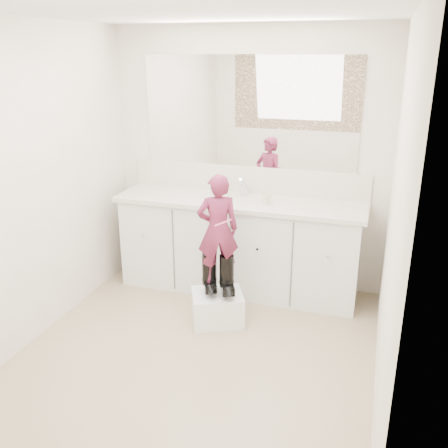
% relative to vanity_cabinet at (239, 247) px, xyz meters
% --- Properties ---
extents(floor, '(3.00, 3.00, 0.00)m').
position_rel_vanity_cabinet_xyz_m(floor, '(0.00, -1.23, -0.42)').
color(floor, '#807054').
rests_on(floor, ground).
extents(ceiling, '(3.00, 3.00, 0.00)m').
position_rel_vanity_cabinet_xyz_m(ceiling, '(0.00, -1.23, 1.97)').
color(ceiling, white).
rests_on(ceiling, wall_back).
extents(wall_back, '(2.60, 0.00, 2.60)m').
position_rel_vanity_cabinet_xyz_m(wall_back, '(0.00, 0.27, 0.77)').
color(wall_back, beige).
rests_on(wall_back, floor).
extents(wall_front, '(2.60, 0.00, 2.60)m').
position_rel_vanity_cabinet_xyz_m(wall_front, '(0.00, -2.73, 0.77)').
color(wall_front, beige).
rests_on(wall_front, floor).
extents(wall_left, '(0.00, 3.00, 3.00)m').
position_rel_vanity_cabinet_xyz_m(wall_left, '(-1.30, -1.23, 0.78)').
color(wall_left, beige).
rests_on(wall_left, floor).
extents(wall_right, '(0.00, 3.00, 3.00)m').
position_rel_vanity_cabinet_xyz_m(wall_right, '(1.30, -1.23, 0.78)').
color(wall_right, beige).
rests_on(wall_right, floor).
extents(vanity_cabinet, '(2.20, 0.55, 0.85)m').
position_rel_vanity_cabinet_xyz_m(vanity_cabinet, '(0.00, 0.00, 0.00)').
color(vanity_cabinet, silver).
rests_on(vanity_cabinet, floor).
extents(countertop, '(2.28, 0.58, 0.04)m').
position_rel_vanity_cabinet_xyz_m(countertop, '(0.00, -0.01, 0.45)').
color(countertop, beige).
rests_on(countertop, vanity_cabinet).
extents(backsplash, '(2.28, 0.03, 0.25)m').
position_rel_vanity_cabinet_xyz_m(backsplash, '(0.00, 0.26, 0.59)').
color(backsplash, beige).
rests_on(backsplash, countertop).
extents(mirror, '(2.00, 0.02, 1.00)m').
position_rel_vanity_cabinet_xyz_m(mirror, '(0.00, 0.26, 1.22)').
color(mirror, white).
rests_on(mirror, wall_back).
extents(dot_panel, '(2.00, 0.01, 1.20)m').
position_rel_vanity_cabinet_xyz_m(dot_panel, '(0.00, -2.71, 1.22)').
color(dot_panel, '#472819').
rests_on(dot_panel, wall_front).
extents(faucet, '(0.08, 0.08, 0.10)m').
position_rel_vanity_cabinet_xyz_m(faucet, '(0.00, 0.15, 0.52)').
color(faucet, silver).
rests_on(faucet, countertop).
extents(cup, '(0.13, 0.13, 0.09)m').
position_rel_vanity_cabinet_xyz_m(cup, '(0.26, -0.05, 0.51)').
color(cup, beige).
rests_on(cup, countertop).
extents(soap_bottle, '(0.09, 0.10, 0.17)m').
position_rel_vanity_cabinet_xyz_m(soap_bottle, '(-0.17, 0.05, 0.55)').
color(soap_bottle, white).
rests_on(soap_bottle, countertop).
extents(step_stool, '(0.52, 0.49, 0.26)m').
position_rel_vanity_cabinet_xyz_m(step_stool, '(0.00, -0.67, -0.29)').
color(step_stool, white).
rests_on(step_stool, floor).
extents(boot_left, '(0.21, 0.26, 0.34)m').
position_rel_vanity_cabinet_xyz_m(boot_left, '(-0.07, -0.65, 0.01)').
color(boot_left, black).
rests_on(boot_left, step_stool).
extents(boot_right, '(0.21, 0.26, 0.34)m').
position_rel_vanity_cabinet_xyz_m(boot_right, '(0.08, -0.65, 0.01)').
color(boot_right, black).
rests_on(boot_right, step_stool).
extents(toddler, '(0.39, 0.34, 0.91)m').
position_rel_vanity_cabinet_xyz_m(toddler, '(0.00, -0.65, 0.40)').
color(toddler, '#B43766').
rests_on(toddler, step_stool).
extents(toothbrush, '(0.13, 0.07, 0.06)m').
position_rel_vanity_cabinet_xyz_m(toothbrush, '(0.07, -0.73, 0.49)').
color(toothbrush, pink).
rests_on(toothbrush, toddler).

